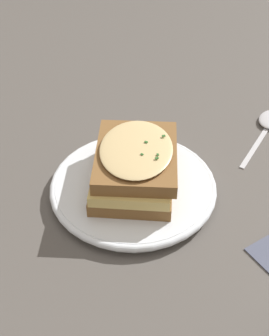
% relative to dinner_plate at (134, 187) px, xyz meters
% --- Properties ---
extents(ground_plane, '(2.40, 2.40, 0.00)m').
position_rel_dinner_plate_xyz_m(ground_plane, '(0.00, 0.02, -0.01)').
color(ground_plane, '#514C47').
extents(dinner_plate, '(0.24, 0.24, 0.02)m').
position_rel_dinner_plate_xyz_m(dinner_plate, '(0.00, 0.00, 0.00)').
color(dinner_plate, white).
rests_on(dinner_plate, ground_plane).
extents(sandwich, '(0.15, 0.17, 0.07)m').
position_rel_dinner_plate_xyz_m(sandwich, '(-0.00, -0.00, 0.04)').
color(sandwich, brown).
rests_on(sandwich, dinner_plate).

